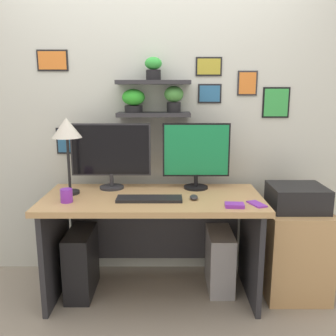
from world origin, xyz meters
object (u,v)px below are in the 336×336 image
(desk_lamp, at_px, (68,132))
(scissors_tray, at_px, (236,205))
(monitor_left, at_px, (112,153))
(desk, at_px, (154,223))
(cell_phone, at_px, (258,204))
(printer, at_px, (298,197))
(keyboard, at_px, (150,199))
(monitor_right, at_px, (197,154))
(drawer_cabinet, at_px, (294,250))
(computer_mouse, at_px, (195,197))
(coffee_mug, at_px, (68,195))
(computer_tower_right, at_px, (221,260))
(computer_tower_left, at_px, (82,262))

(desk_lamp, xyz_separation_m, scissors_tray, (1.12, -0.30, -0.43))
(monitor_left, bearing_deg, desk, -27.48)
(cell_phone, height_order, printer, printer)
(desk, bearing_deg, keyboard, -97.13)
(scissors_tray, bearing_deg, desk_lamp, 164.95)
(monitor_right, xyz_separation_m, drawer_cabinet, (0.71, -0.17, -0.69))
(scissors_tray, bearing_deg, desk, 151.34)
(desk, bearing_deg, cell_phone, -19.79)
(cell_phone, bearing_deg, computer_mouse, 141.90)
(monitor_left, distance_m, coffee_mug, 0.48)
(drawer_cabinet, bearing_deg, coffee_mug, -173.35)
(keyboard, xyz_separation_m, scissors_tray, (0.55, -0.14, 0.00))
(monitor_left, height_order, scissors_tray, monitor_left)
(coffee_mug, height_order, printer, coffee_mug)
(keyboard, bearing_deg, desk, 82.87)
(cell_phone, height_order, coffee_mug, coffee_mug)
(monitor_left, bearing_deg, desk_lamp, -151.01)
(keyboard, distance_m, printer, 1.06)
(scissors_tray, bearing_deg, keyboard, 165.33)
(keyboard, relative_size, desk_lamp, 0.81)
(monitor_right, height_order, drawer_cabinet, monitor_right)
(monitor_left, distance_m, monitor_right, 0.63)
(monitor_left, height_order, keyboard, monitor_left)
(desk, distance_m, coffee_mug, 0.65)
(coffee_mug, height_order, computer_tower_right, coffee_mug)
(computer_tower_left, bearing_deg, scissors_tray, -13.73)
(keyboard, xyz_separation_m, coffee_mug, (-0.54, -0.04, 0.04))
(computer_mouse, relative_size, coffee_mug, 1.00)
(keyboard, xyz_separation_m, desk_lamp, (-0.57, 0.16, 0.43))
(coffee_mug, distance_m, scissors_tray, 1.10)
(printer, bearing_deg, computer_tower_left, -178.92)
(drawer_cabinet, bearing_deg, computer_tower_left, -178.92)
(keyboard, distance_m, cell_phone, 0.71)
(desk, relative_size, keyboard, 3.46)
(keyboard, xyz_separation_m, printer, (1.05, 0.14, -0.03))
(printer, bearing_deg, drawer_cabinet, 0.00)
(keyboard, height_order, cell_phone, keyboard)
(drawer_cabinet, relative_size, computer_tower_left, 1.34)
(monitor_right, distance_m, printer, 0.78)
(desk_lamp, relative_size, computer_tower_right, 1.22)
(monitor_left, height_order, coffee_mug, monitor_left)
(monitor_left, relative_size, desk_lamp, 1.09)
(cell_phone, relative_size, coffee_mug, 1.56)
(coffee_mug, relative_size, computer_tower_left, 0.19)
(monitor_left, bearing_deg, computer_tower_right, -8.20)
(monitor_left, relative_size, coffee_mug, 6.56)
(scissors_tray, relative_size, computer_tower_left, 0.25)
(keyboard, bearing_deg, monitor_right, 42.85)
(keyboard, xyz_separation_m, drawer_cabinet, (1.05, 0.14, -0.44))
(cell_phone, relative_size, computer_tower_left, 0.29)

